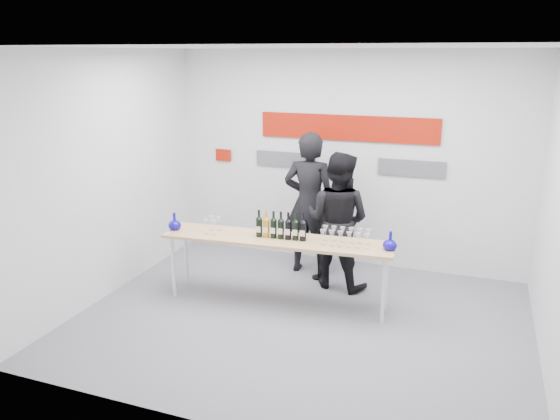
{
  "coord_description": "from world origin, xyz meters",
  "views": [
    {
      "loc": [
        1.73,
        -5.38,
        2.95
      ],
      "look_at": [
        -0.42,
        0.44,
        1.15
      ],
      "focal_mm": 35.0,
      "sensor_mm": 36.0,
      "label": 1
    }
  ],
  "objects_px": {
    "tasting_table": "(277,243)",
    "mic_stand": "(319,246)",
    "presenter_right": "(338,221)",
    "presenter_left": "(309,204)"
  },
  "relations": [
    {
      "from": "mic_stand",
      "to": "tasting_table",
      "type": "bearing_deg",
      "value": -116.32
    },
    {
      "from": "presenter_right",
      "to": "presenter_left",
      "type": "bearing_deg",
      "value": -24.87
    },
    {
      "from": "tasting_table",
      "to": "presenter_left",
      "type": "height_order",
      "value": "presenter_left"
    },
    {
      "from": "presenter_left",
      "to": "tasting_table",
      "type": "bearing_deg",
      "value": 84.26
    },
    {
      "from": "tasting_table",
      "to": "presenter_left",
      "type": "xyz_separation_m",
      "value": [
        0.06,
        1.09,
        0.21
      ]
    },
    {
      "from": "tasting_table",
      "to": "presenter_right",
      "type": "height_order",
      "value": "presenter_right"
    },
    {
      "from": "presenter_left",
      "to": "mic_stand",
      "type": "distance_m",
      "value": 0.59
    },
    {
      "from": "tasting_table",
      "to": "presenter_right",
      "type": "xyz_separation_m",
      "value": [
        0.54,
        0.75,
        0.12
      ]
    },
    {
      "from": "presenter_left",
      "to": "mic_stand",
      "type": "xyz_separation_m",
      "value": [
        0.2,
        -0.2,
        -0.51
      ]
    },
    {
      "from": "tasting_table",
      "to": "mic_stand",
      "type": "bearing_deg",
      "value": 69.1
    }
  ]
}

